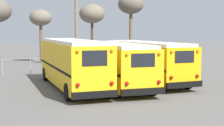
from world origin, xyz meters
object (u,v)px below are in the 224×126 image
at_px(school_bus_2, 145,60).
at_px(bare_tree_2, 41,19).
at_px(utility_pole, 76,23).
at_px(bare_tree_0, 92,14).
at_px(school_bus_0, 72,62).
at_px(school_bus_1, 115,63).
at_px(bare_tree_1, 131,6).

xyz_separation_m(school_bus_2, bare_tree_2, (-4.84, 18.07, 3.54)).
distance_m(utility_pole, bare_tree_2, 7.55).
bearing_deg(utility_pole, bare_tree_0, 47.56).
bearing_deg(school_bus_0, school_bus_2, 7.52).
distance_m(school_bus_1, bare_tree_0, 15.73).
distance_m(school_bus_1, school_bus_2, 3.14).
bearing_deg(bare_tree_0, school_bus_2, -90.45).
distance_m(school_bus_1, bare_tree_2, 19.72).
bearing_deg(bare_tree_1, bare_tree_0, 174.58).
xyz_separation_m(school_bus_1, bare_tree_0, (3.00, 14.92, 3.96)).
xyz_separation_m(school_bus_1, bare_tree_2, (-1.95, 19.30, 3.55)).
xyz_separation_m(school_bus_0, school_bus_1, (2.89, -0.47, -0.11)).
distance_m(school_bus_1, utility_pole, 12.54).
distance_m(utility_pole, bare_tree_0, 3.86).
relative_size(bare_tree_0, bare_tree_1, 0.85).
height_order(school_bus_0, school_bus_2, school_bus_0).
height_order(school_bus_1, bare_tree_0, bare_tree_0).
xyz_separation_m(school_bus_0, school_bus_2, (5.78, 0.76, -0.10)).
bearing_deg(bare_tree_1, utility_pole, -161.72).
height_order(school_bus_2, bare_tree_2, bare_tree_2).
bearing_deg(school_bus_2, school_bus_1, -156.99).
relative_size(school_bus_0, bare_tree_1, 1.38).
xyz_separation_m(school_bus_2, bare_tree_0, (0.11, 13.69, 3.95)).
bearing_deg(school_bus_1, bare_tree_1, 62.68).
xyz_separation_m(school_bus_2, bare_tree_1, (4.60, 13.27, 4.98)).
bearing_deg(bare_tree_0, bare_tree_1, -5.42).
xyz_separation_m(school_bus_2, utility_pole, (-2.39, 10.96, 2.89)).
xyz_separation_m(school_bus_0, utility_pole, (3.39, 11.72, 2.79)).
height_order(school_bus_0, bare_tree_0, bare_tree_0).
bearing_deg(bare_tree_2, school_bus_0, -92.85).
bearing_deg(bare_tree_0, utility_pole, -132.44).
bearing_deg(school_bus_2, bare_tree_0, 89.55).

